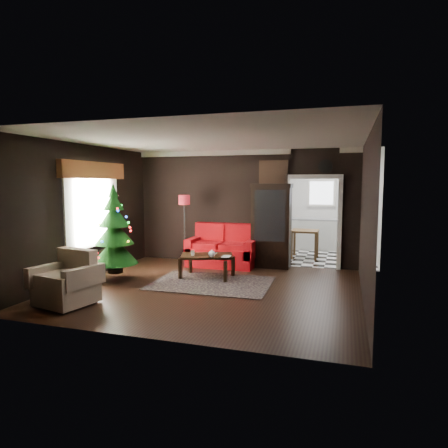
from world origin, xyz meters
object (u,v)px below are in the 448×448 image
(christmas_tree, at_px, (114,230))
(curio_cabinet, at_px, (271,228))
(floor_lamp, at_px, (184,231))
(wall_clock, at_px, (325,166))
(coffee_table, at_px, (207,266))
(kitchen_table, at_px, (305,244))
(teapot, at_px, (212,254))
(armchair, at_px, (66,278))
(loveseat, at_px, (222,245))

(christmas_tree, bearing_deg, curio_cabinet, 37.66)
(floor_lamp, bearing_deg, christmas_tree, -112.12)
(christmas_tree, height_order, wall_clock, wall_clock)
(coffee_table, bearing_deg, kitchen_table, 58.75)
(christmas_tree, relative_size, teapot, 11.32)
(curio_cabinet, relative_size, wall_clock, 5.94)
(teapot, bearing_deg, wall_clock, 41.98)
(curio_cabinet, height_order, teapot, curio_cabinet)
(curio_cabinet, distance_m, armchair, 4.76)
(kitchen_table, bearing_deg, christmas_tree, -133.96)
(christmas_tree, bearing_deg, armchair, -84.09)
(teapot, xyz_separation_m, kitchen_table, (1.55, 3.14, -0.20))
(christmas_tree, relative_size, kitchen_table, 2.39)
(curio_cabinet, relative_size, floor_lamp, 1.08)
(christmas_tree, distance_m, wall_clock, 4.88)
(floor_lamp, height_order, teapot, floor_lamp)
(curio_cabinet, bearing_deg, armchair, -124.36)
(floor_lamp, bearing_deg, wall_clock, 8.79)
(coffee_table, bearing_deg, armchair, -122.64)
(loveseat, relative_size, teapot, 10.72)
(coffee_table, bearing_deg, christmas_tree, -156.94)
(teapot, height_order, wall_clock, wall_clock)
(armchair, relative_size, coffee_table, 0.80)
(coffee_table, height_order, wall_clock, wall_clock)
(loveseat, height_order, christmas_tree, christmas_tree)
(floor_lamp, distance_m, wall_clock, 3.67)
(teapot, distance_m, kitchen_table, 3.51)
(teapot, bearing_deg, loveseat, 99.36)
(coffee_table, distance_m, teapot, 0.45)
(loveseat, bearing_deg, kitchen_table, 42.51)
(christmas_tree, relative_size, coffee_table, 1.67)
(floor_lamp, bearing_deg, loveseat, 6.61)
(armchair, bearing_deg, coffee_table, 69.17)
(curio_cabinet, distance_m, teapot, 1.97)
(floor_lamp, relative_size, wall_clock, 5.51)
(loveseat, relative_size, coffee_table, 1.58)
(loveseat, bearing_deg, christmas_tree, -130.66)
(kitchen_table, bearing_deg, wall_clock, -66.25)
(curio_cabinet, height_order, kitchen_table, curio_cabinet)
(loveseat, height_order, floor_lamp, floor_lamp)
(loveseat, height_order, curio_cabinet, curio_cabinet)
(christmas_tree, height_order, teapot, christmas_tree)
(loveseat, height_order, kitchen_table, loveseat)
(floor_lamp, height_order, kitchen_table, floor_lamp)
(curio_cabinet, relative_size, kitchen_table, 2.53)
(wall_clock, bearing_deg, coffee_table, -144.60)
(floor_lamp, distance_m, armchair, 3.65)
(coffee_table, relative_size, kitchen_table, 1.43)
(curio_cabinet, bearing_deg, kitchen_table, 65.56)
(loveseat, distance_m, coffee_table, 1.26)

